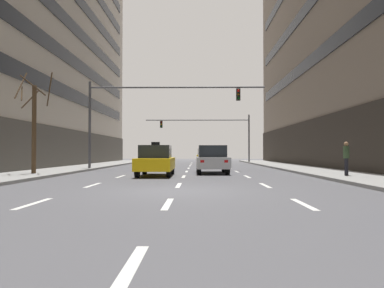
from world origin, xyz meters
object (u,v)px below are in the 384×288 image
object	(u,v)px
taxi_driving_0	(205,156)
taxi_driving_2	(156,161)
car_driving_1	(212,160)
traffic_signal_1	(213,128)
street_tree_0	(34,123)
pedestrian_1	(346,156)
traffic_signal_0	(148,105)

from	to	relation	value
taxi_driving_0	taxi_driving_2	distance (m)	20.57
taxi_driving_2	car_driving_1	bearing A→B (deg)	38.97
traffic_signal_1	street_tree_0	xyz separation A→B (m)	(-10.53, -25.14, -1.37)
traffic_signal_1	pedestrian_1	world-z (taller)	traffic_signal_1
taxi_driving_0	taxi_driving_2	xyz separation A→B (m)	(-3.03, -20.34, -0.02)
street_tree_0	pedestrian_1	bearing A→B (deg)	-5.56
traffic_signal_1	traffic_signal_0	bearing A→B (deg)	-106.14
traffic_signal_0	traffic_signal_1	bearing A→B (deg)	73.86
car_driving_1	taxi_driving_2	world-z (taller)	taxi_driving_2
traffic_signal_1	street_tree_0	bearing A→B (deg)	-112.73
taxi_driving_0	pedestrian_1	bearing A→B (deg)	-74.08
pedestrian_1	taxi_driving_0	bearing A→B (deg)	105.92
taxi_driving_0	street_tree_0	world-z (taller)	street_tree_0
car_driving_1	pedestrian_1	world-z (taller)	pedestrian_1
taxi_driving_2	pedestrian_1	bearing A→B (deg)	-10.54
taxi_driving_0	street_tree_0	bearing A→B (deg)	-114.77
traffic_signal_1	street_tree_0	distance (m)	27.29
taxi_driving_0	street_tree_0	distance (m)	22.71
car_driving_1	taxi_driving_2	distance (m)	3.96
taxi_driving_2	traffic_signal_0	xyz separation A→B (m)	(-1.29, 6.34, 3.79)
taxi_driving_0	traffic_signal_0	size ratio (longest dim) A/B	0.36
traffic_signal_0	pedestrian_1	distance (m)	13.80
taxi_driving_0	pedestrian_1	size ratio (longest dim) A/B	2.75
pedestrian_1	car_driving_1	bearing A→B (deg)	145.95
taxi_driving_0	pedestrian_1	world-z (taller)	taxi_driving_0
taxi_driving_2	taxi_driving_0	bearing A→B (deg)	81.52
taxi_driving_0	traffic_signal_1	bearing A→B (deg)	77.05
taxi_driving_0	traffic_signal_1	size ratio (longest dim) A/B	0.35
taxi_driving_0	street_tree_0	xyz separation A→B (m)	(-9.48, -20.54, 1.97)
car_driving_1	traffic_signal_0	size ratio (longest dim) A/B	0.36
traffic_signal_0	street_tree_0	distance (m)	8.52
traffic_signal_1	taxi_driving_2	bearing A→B (deg)	-99.31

